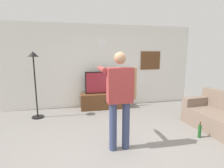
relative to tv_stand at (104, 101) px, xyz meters
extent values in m
plane|color=gray|center=(-0.04, -2.60, -0.25)|extent=(8.40, 8.40, 0.00)
cube|color=silver|center=(-0.04, 0.35, 1.10)|extent=(6.40, 0.10, 2.70)
cube|color=brown|center=(0.00, 0.00, 0.00)|extent=(1.49, 0.46, 0.50)
sphere|color=black|center=(0.00, -0.24, 0.02)|extent=(0.04, 0.04, 0.04)
cube|color=black|center=(0.00, 0.05, 0.60)|extent=(1.18, 0.06, 0.70)
cube|color=maroon|center=(0.00, 0.02, 0.60)|extent=(1.12, 0.01, 0.64)
cylinder|color=white|center=(0.00, 0.29, 1.88)|extent=(0.27, 0.03, 0.27)
cube|color=brown|center=(1.71, 0.30, 1.28)|extent=(0.72, 0.04, 0.63)
cylinder|color=black|center=(-1.96, -0.44, -0.23)|extent=(0.32, 0.32, 0.03)
cylinder|color=black|center=(-1.96, -0.44, 0.61)|extent=(0.04, 0.04, 1.66)
cone|color=black|center=(-1.96, -0.44, 1.51)|extent=(0.28, 0.28, 0.14)
cylinder|color=#384266|center=(-0.25, -2.48, 0.20)|extent=(0.14, 0.14, 0.91)
cylinder|color=#384266|center=(0.00, -2.48, 0.20)|extent=(0.14, 0.14, 0.91)
cube|color=#A53838|center=(-0.12, -2.48, 0.97)|extent=(0.45, 0.22, 0.63)
sphere|color=tan|center=(-0.12, -2.48, 1.45)|extent=(0.21, 0.21, 0.21)
cylinder|color=#A53838|center=(-0.39, -2.19, 1.23)|extent=(0.09, 0.58, 0.09)
cube|color=white|center=(-0.39, -1.87, 1.23)|extent=(0.04, 0.12, 0.04)
cylinder|color=tan|center=(0.14, -2.48, 0.99)|extent=(0.09, 0.09, 0.58)
cube|color=#7F6B5B|center=(2.26, -1.55, 0.28)|extent=(0.87, 0.28, 0.22)
cylinder|color=#1E5923|center=(1.66, -2.41, -0.11)|extent=(0.07, 0.07, 0.28)
cylinder|color=#4C2814|center=(1.66, -2.41, 0.07)|extent=(0.02, 0.02, 0.07)
camera|label=1|loc=(-0.89, -5.36, 1.53)|focal=27.52mm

